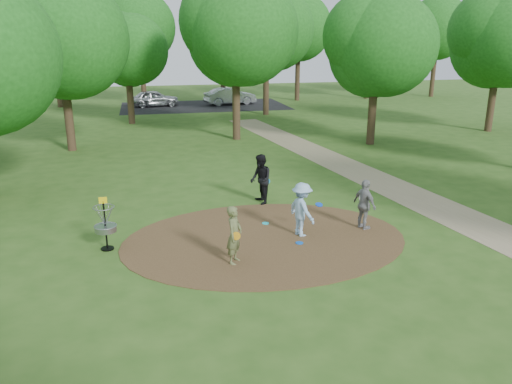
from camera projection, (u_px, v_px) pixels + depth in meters
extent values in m
plane|color=#2D5119|center=(265.00, 239.00, 14.72)|extent=(100.00, 100.00, 0.00)
cylinder|color=#47301C|center=(265.00, 239.00, 14.72)|extent=(8.40, 8.40, 0.02)
cube|color=#8C7A5B|center=(427.00, 203.00, 17.96)|extent=(7.55, 39.89, 0.01)
cube|color=black|center=(204.00, 106.00, 43.06)|extent=(14.00, 8.00, 0.01)
imported|color=#5D643A|center=(234.00, 235.00, 12.97)|extent=(0.62, 0.69, 1.58)
cylinder|color=orange|center=(236.00, 236.00, 12.79)|extent=(0.22, 0.09, 0.22)
imported|color=#93B9DC|center=(302.00, 210.00, 14.77)|extent=(0.92, 1.20, 1.64)
cylinder|color=#0B3DC7|center=(319.00, 205.00, 14.79)|extent=(0.25, 0.25, 0.08)
imported|color=black|center=(261.00, 179.00, 17.64)|extent=(0.75, 0.92, 1.78)
cylinder|color=#0C98CD|center=(267.00, 181.00, 17.76)|extent=(0.22, 0.07, 0.22)
imported|color=gray|center=(365.00, 205.00, 15.29)|extent=(0.64, 1.00, 1.59)
cylinder|color=silver|center=(363.00, 198.00, 15.24)|extent=(0.23, 0.10, 0.22)
cylinder|color=#1CD2E2|center=(265.00, 223.00, 15.91)|extent=(0.22, 0.22, 0.02)
cylinder|color=blue|center=(299.00, 243.00, 14.39)|extent=(0.22, 0.22, 0.02)
imported|color=#9FA1A6|center=(154.00, 98.00, 42.48)|extent=(4.27, 2.16, 1.40)
imported|color=#989B9F|center=(230.00, 96.00, 43.64)|extent=(4.66, 2.33, 1.47)
cylinder|color=black|center=(105.00, 227.00, 13.84)|extent=(0.05, 0.05, 1.35)
cylinder|color=black|center=(108.00, 248.00, 14.03)|extent=(0.36, 0.36, 0.04)
cylinder|color=gray|center=(106.00, 229.00, 13.86)|extent=(0.60, 0.60, 0.16)
torus|color=gray|center=(105.00, 226.00, 13.83)|extent=(0.63, 0.63, 0.03)
torus|color=gray|center=(104.00, 207.00, 13.67)|extent=(0.58, 0.58, 0.02)
cube|color=yellow|center=(103.00, 200.00, 13.61)|extent=(0.22, 0.02, 0.18)
cylinder|color=#332316|center=(68.00, 114.00, 25.69)|extent=(0.44, 0.44, 3.80)
sphere|color=#195115|center=(60.00, 43.00, 24.64)|extent=(5.92, 5.92, 5.92)
cylinder|color=#332316|center=(236.00, 103.00, 28.48)|extent=(0.44, 0.44, 4.18)
sphere|color=#195115|center=(235.00, 35.00, 27.37)|extent=(5.99, 5.99, 5.99)
cylinder|color=#332316|center=(372.00, 112.00, 27.27)|extent=(0.44, 0.44, 3.61)
sphere|color=#195115|center=(376.00, 50.00, 26.29)|extent=(5.31, 5.31, 5.31)
cylinder|color=#332316|center=(130.00, 98.00, 33.83)|extent=(0.44, 0.44, 3.42)
sphere|color=#195115|center=(127.00, 53.00, 32.94)|extent=(4.62, 4.62, 4.62)
cylinder|color=#332316|center=(266.00, 86.00, 37.68)|extent=(0.44, 0.44, 4.37)
sphere|color=#195115|center=(266.00, 32.00, 36.54)|extent=(6.02, 6.02, 6.02)
cylinder|color=#332316|center=(492.00, 101.00, 31.02)|extent=(0.44, 0.44, 3.80)
sphere|color=#195115|center=(500.00, 42.00, 29.98)|extent=(5.77, 5.77, 5.77)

